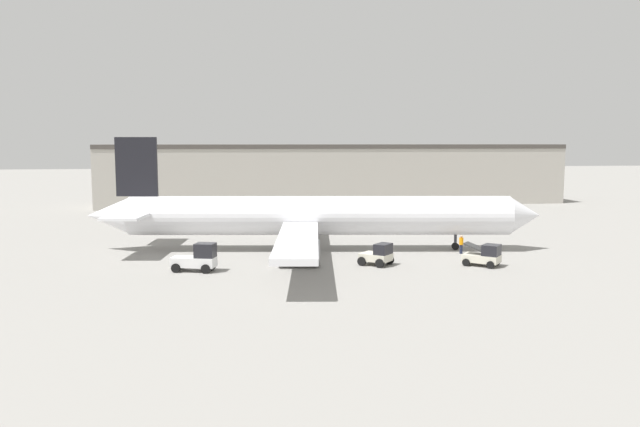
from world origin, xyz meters
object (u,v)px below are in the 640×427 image
(ground_crew_worker, at_px, (461,244))
(belt_loader_truck, at_px, (484,255))
(airplane, at_px, (310,216))
(pushback_tug, at_px, (198,258))
(baggage_tug, at_px, (378,255))

(ground_crew_worker, bearing_deg, belt_loader_truck, -174.98)
(airplane, xyz_separation_m, belt_loader_truck, (13.68, -10.23, -2.41))
(airplane, relative_size, pushback_tug, 11.51)
(belt_loader_truck, xyz_separation_m, pushback_tug, (-24.22, 1.43, 0.16))
(airplane, xyz_separation_m, ground_crew_worker, (13.99, -4.18, -2.37))
(belt_loader_truck, bearing_deg, ground_crew_worker, 127.81)
(airplane, distance_m, pushback_tug, 13.90)
(ground_crew_worker, distance_m, pushback_tug, 24.95)
(ground_crew_worker, bearing_deg, airplane, 81.23)
(ground_crew_worker, distance_m, belt_loader_truck, 6.05)
(ground_crew_worker, relative_size, belt_loader_truck, 0.53)
(belt_loader_truck, bearing_deg, airplane, -176.10)
(pushback_tug, bearing_deg, baggage_tug, 17.84)
(ground_crew_worker, height_order, baggage_tug, baggage_tug)
(airplane, distance_m, belt_loader_truck, 17.25)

